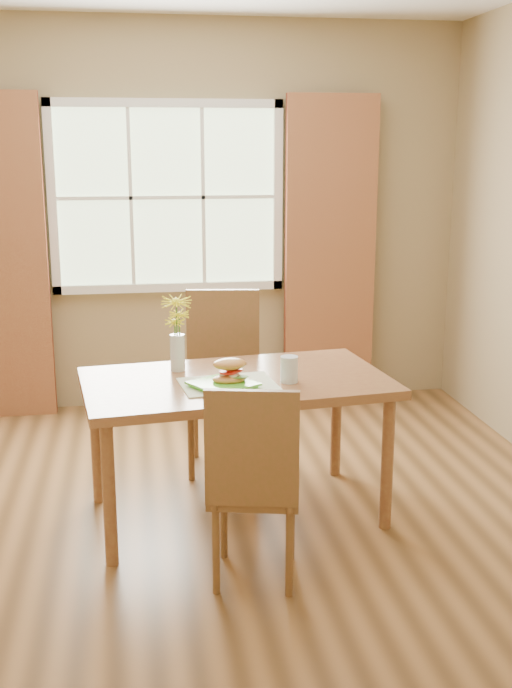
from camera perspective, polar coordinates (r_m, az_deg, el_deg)
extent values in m
cube|color=brown|center=(4.26, -4.57, -12.06)|extent=(4.20, 3.80, 0.02)
cube|color=#97815A|center=(5.76, -6.30, 8.82)|extent=(4.20, 0.02, 2.70)
cube|color=#97815A|center=(2.00, -1.13, -0.73)|extent=(4.20, 0.02, 2.70)
cube|color=#B5CD9B|center=(5.72, -6.33, 10.29)|extent=(1.50, 0.02, 1.20)
cube|color=white|center=(5.69, -6.49, 16.62)|extent=(1.62, 0.04, 0.06)
cube|color=white|center=(5.77, -6.14, 4.02)|extent=(1.62, 0.04, 0.06)
cube|color=white|center=(5.71, -14.27, 9.95)|extent=(0.06, 0.04, 1.32)
cube|color=white|center=(5.78, 1.56, 10.41)|extent=(0.06, 0.04, 1.32)
cube|color=white|center=(5.70, -6.31, 10.28)|extent=(1.50, 0.03, 0.02)
cube|color=maroon|center=(5.83, 5.26, 6.43)|extent=(0.65, 0.08, 2.20)
cube|color=brown|center=(4.00, -1.42, -2.78)|extent=(1.59, 1.01, 0.05)
cylinder|color=brown|center=(3.70, -10.37, -10.46)|extent=(0.06, 0.06, 0.68)
cylinder|color=brown|center=(4.03, 9.28, -8.35)|extent=(0.06, 0.06, 0.68)
cylinder|color=brown|center=(4.34, -11.25, -6.76)|extent=(0.06, 0.06, 0.68)
cylinder|color=brown|center=(4.62, 5.70, -5.26)|extent=(0.06, 0.06, 0.68)
cube|color=brown|center=(3.53, -0.07, -10.30)|extent=(0.46, 0.46, 0.04)
cube|color=brown|center=(3.26, -0.28, -7.32)|extent=(0.38, 0.11, 0.49)
cylinder|color=brown|center=(3.50, -2.85, -14.44)|extent=(0.03, 0.03, 0.39)
cylinder|color=brown|center=(3.48, 2.38, -14.61)|extent=(0.03, 0.03, 0.39)
cylinder|color=brown|center=(3.77, -2.30, -12.22)|extent=(0.03, 0.03, 0.39)
cylinder|color=brown|center=(3.75, 2.51, -12.36)|extent=(0.03, 0.03, 0.39)
cube|color=brown|center=(4.66, -2.39, -3.50)|extent=(0.49, 0.49, 0.04)
cube|color=brown|center=(4.77, -2.35, 0.61)|extent=(0.43, 0.10, 0.55)
cylinder|color=brown|center=(4.58, -4.63, -7.02)|extent=(0.04, 0.04, 0.44)
cylinder|color=brown|center=(4.57, -0.24, -7.03)|extent=(0.04, 0.04, 0.44)
cylinder|color=brown|center=(4.91, -4.34, -5.57)|extent=(0.04, 0.04, 0.44)
cylinder|color=brown|center=(4.90, -0.25, -5.57)|extent=(0.04, 0.04, 0.44)
cube|color=beige|center=(3.89, -1.99, -2.87)|extent=(0.49, 0.38, 0.01)
cube|color=#57CA32|center=(3.83, -2.34, -2.98)|extent=(0.36, 0.36, 0.01)
ellipsoid|color=#D28C47|center=(3.84, -1.91, -2.48)|extent=(0.17, 0.12, 0.04)
ellipsoid|color=#4C8C2D|center=(3.82, -1.20, -2.33)|extent=(0.09, 0.06, 0.01)
cylinder|color=red|center=(3.83, -1.99, -2.00)|extent=(0.09, 0.09, 0.01)
cylinder|color=red|center=(3.84, -1.56, -1.84)|extent=(0.08, 0.08, 0.01)
ellipsoid|color=#D28C47|center=(3.82, -1.87, -1.42)|extent=(0.17, 0.12, 0.06)
cylinder|color=silver|center=(3.92, 2.36, -1.80)|extent=(0.09, 0.09, 0.13)
cylinder|color=silver|center=(3.92, 2.36, -1.95)|extent=(0.08, 0.08, 0.11)
cylinder|color=silver|center=(4.13, -5.58, -0.61)|extent=(0.08, 0.08, 0.19)
cylinder|color=silver|center=(4.14, -5.57, -1.24)|extent=(0.07, 0.07, 0.09)
cylinder|color=#3D7028|center=(4.11, -5.61, 0.53)|extent=(0.01, 0.01, 0.36)
cylinder|color=#3D7028|center=(4.11, -5.42, 0.08)|extent=(0.01, 0.01, 0.29)
cylinder|color=#3D7028|center=(4.13, -5.75, -0.16)|extent=(0.01, 0.01, 0.25)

